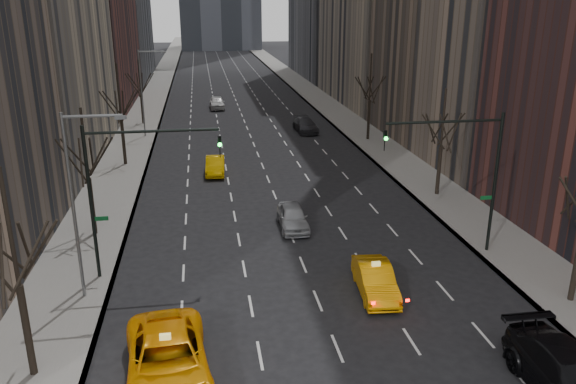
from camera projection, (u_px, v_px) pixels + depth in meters
name	position (u px, v px, depth m)	size (l,w,h in m)	color
sidewalk_left	(152.00, 99.00, 83.40)	(4.50, 320.00, 0.15)	slate
sidewalk_right	(314.00, 95.00, 86.97)	(4.50, 320.00, 0.15)	slate
tree_lw_a	(19.00, 287.00, 20.43)	(3.36, 3.50, 8.28)	black
tree_lw_b	(89.00, 178.00, 33.59)	(3.36, 3.50, 7.82)	black
tree_lw_c	(121.00, 121.00, 48.47)	(3.36, 3.50, 8.74)	black
tree_lw_d	(141.00, 94.00, 65.47)	(3.36, 3.50, 7.36)	black
tree_rw_b	(441.00, 147.00, 40.83)	(3.36, 3.50, 7.82)	black
tree_rw_c	(369.00, 102.00, 57.58)	(3.36, 3.50, 8.74)	black
traffic_mast_left	(124.00, 177.00, 27.83)	(6.69, 0.39, 8.00)	black
traffic_mast_right	(469.00, 162.00, 30.48)	(6.69, 0.39, 8.00)	black
streetlight_near	(79.00, 189.00, 25.66)	(2.83, 0.22, 9.00)	slate
streetlight_far	(145.00, 84.00, 58.43)	(2.83, 0.22, 9.00)	slate
taxi_suv	(168.00, 360.00, 21.10)	(3.05, 6.62, 1.84)	#FFA005
taxi_sedan	(375.00, 280.00, 27.59)	(1.61, 4.61, 1.52)	#F59905
silver_sedan_ahead	(293.00, 217.00, 35.74)	(1.75, 4.36, 1.49)	#929499
parked_suv_black	(571.00, 378.00, 20.10)	(2.57, 6.33, 1.84)	black
far_taxi	(215.00, 165.00, 47.12)	(1.53, 4.39, 1.45)	#F9B705
far_suv_grey	(305.00, 125.00, 62.53)	(2.12, 5.21, 1.51)	#2A2A2E
far_car_white	(217.00, 103.00, 76.15)	(1.96, 4.88, 1.66)	silver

